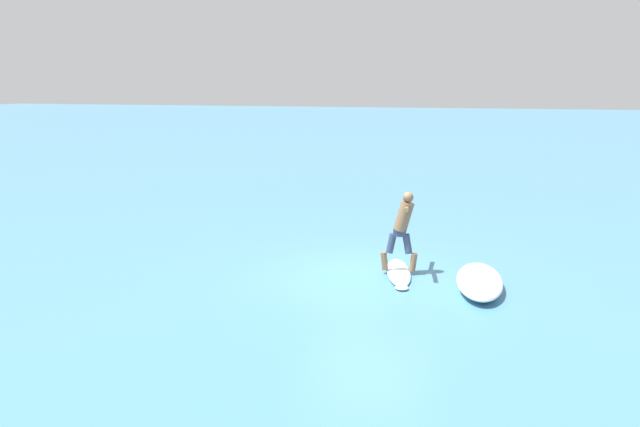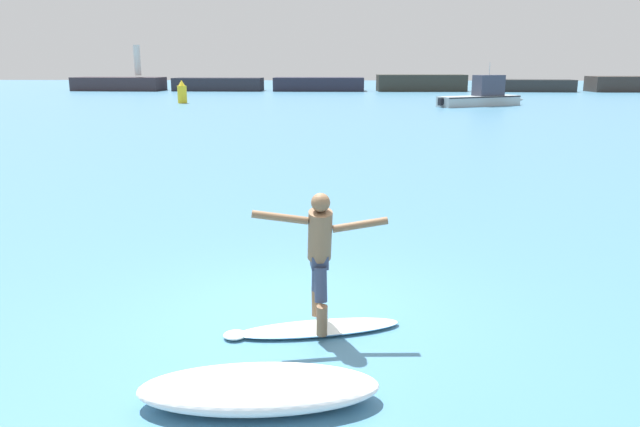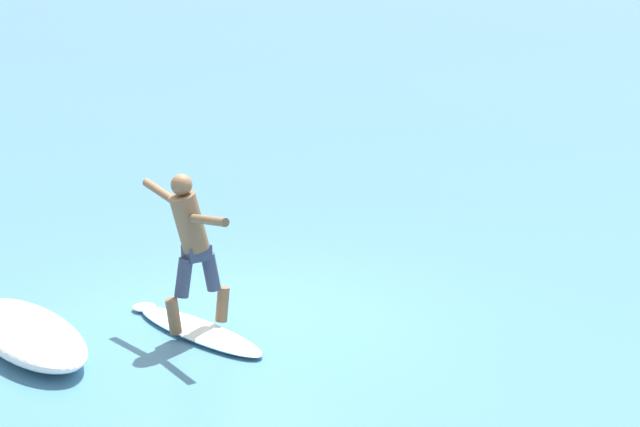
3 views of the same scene
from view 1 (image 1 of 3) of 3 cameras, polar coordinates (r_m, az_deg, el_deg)
ground_plane at (r=13.16m, az=4.55°, el=-5.69°), size 200.00×200.00×0.00m
surfboard at (r=13.27m, az=7.20°, el=-5.40°), size 2.20×0.95×0.22m
surfer at (r=13.05m, az=7.58°, el=-1.04°), size 1.58×0.79×1.69m
wave_foam_at_tail at (r=12.63m, az=14.37°, el=-6.00°), size 2.40×1.09×0.33m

